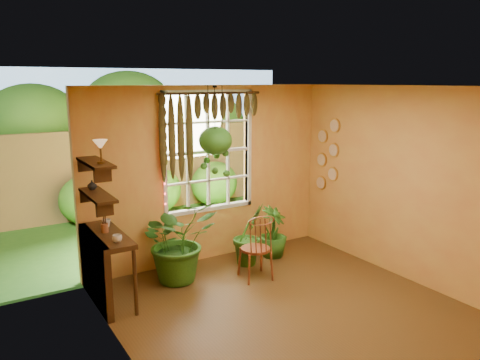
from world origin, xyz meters
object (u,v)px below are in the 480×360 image
at_px(hanging_basket, 215,142).
at_px(potted_plant_mid, 249,234).
at_px(counter_ledge, 99,261).
at_px(potted_plant_left, 178,240).
at_px(windsor_chair, 256,257).

bearing_deg(hanging_basket, potted_plant_mid, -27.03).
height_order(counter_ledge, potted_plant_left, potted_plant_left).
xyz_separation_m(windsor_chair, hanging_basket, (-0.23, 0.75, 1.57)).
distance_m(windsor_chair, potted_plant_left, 1.12).
xyz_separation_m(counter_ledge, hanging_basket, (1.85, 0.33, 1.34)).
height_order(windsor_chair, hanging_basket, hanging_basket).
distance_m(potted_plant_mid, hanging_basket, 1.50).
bearing_deg(hanging_basket, counter_ledge, -169.89).
relative_size(windsor_chair, potted_plant_left, 0.94).
xyz_separation_m(counter_ledge, potted_plant_mid, (2.29, 0.10, -0.08)).
relative_size(counter_ledge, windsor_chair, 1.08).
bearing_deg(counter_ledge, potted_plant_mid, 2.60).
relative_size(potted_plant_left, potted_plant_mid, 1.26).
xyz_separation_m(counter_ledge, windsor_chair, (2.08, -0.42, -0.23)).
bearing_deg(hanging_basket, windsor_chair, -73.05).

